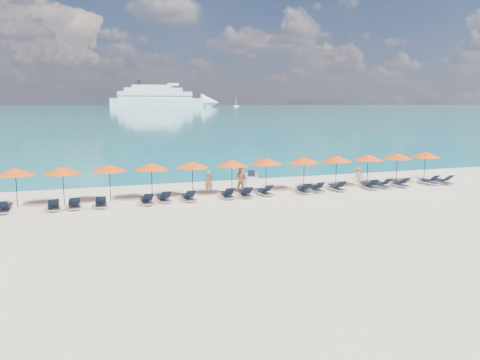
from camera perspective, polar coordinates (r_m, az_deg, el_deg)
name	(u,v)px	position (r m, az deg, el deg)	size (l,w,h in m)	color
ground	(257,210)	(25.59, 2.11, -3.70)	(1400.00, 1400.00, 0.00)	beige
sea	(90,107)	(683.43, -17.77, 8.53)	(1600.00, 1300.00, 0.01)	#1FA9B2
cruise_ship	(166,99)	(631.68, -8.97, 9.76)	(143.94, 26.01, 39.94)	white
sailboat_near	(208,106)	(571.04, -3.95, 8.98)	(6.43, 2.14, 11.78)	white
sailboat_far	(236,106)	(624.11, -0.47, 9.04)	(6.59, 2.20, 12.08)	white
jetski	(251,178)	(34.18, 1.39, 0.22)	(1.49, 2.46, 0.82)	silver
beachgoer_a	(209,182)	(30.23, -3.82, -0.22)	(0.55, 0.36, 1.50)	tan
beachgoer_b	(241,180)	(30.48, 0.13, 0.05)	(0.81, 0.47, 1.68)	tan
beachgoer_c	(358,176)	(33.76, 14.21, 0.46)	(0.92, 0.43, 1.42)	tan
umbrella_1	(15,172)	(28.85, -25.73, 0.94)	(2.10, 2.10, 2.28)	black
umbrella_2	(62,170)	(28.40, -20.84, 1.14)	(2.10, 2.10, 2.28)	black
umbrella_3	(109,168)	(28.53, -15.65, 1.44)	(2.10, 2.10, 2.28)	black
umbrella_4	(151,166)	(28.64, -10.75, 1.66)	(2.10, 2.10, 2.28)	black
umbrella_5	(192,164)	(29.11, -5.84, 1.90)	(2.10, 2.10, 2.28)	black
umbrella_6	(232,163)	(29.73, -0.99, 2.10)	(2.10, 2.10, 2.28)	black
umbrella_7	(266,161)	(30.64, 3.20, 2.31)	(2.10, 2.10, 2.28)	black
umbrella_8	(304,160)	(31.53, 7.84, 2.44)	(2.10, 2.10, 2.28)	black
umbrella_9	(337,158)	(32.75, 11.69, 2.59)	(2.10, 2.10, 2.28)	black
umbrella_10	(368,157)	(33.96, 15.35, 2.69)	(2.10, 2.10, 2.28)	black
umbrella_11	(397,156)	(35.50, 18.64, 2.81)	(2.10, 2.10, 2.28)	black
umbrella_12	(425,155)	(37.06, 21.67, 2.90)	(2.10, 2.10, 2.28)	black
lounger_2	(4,208)	(27.98, -26.80, -3.09)	(0.63, 1.70, 0.66)	silver
lounger_3	(54,206)	(27.51, -21.77, -2.94)	(0.78, 1.75, 0.66)	silver
lounger_4	(74,204)	(27.52, -19.55, -2.81)	(0.76, 1.74, 0.66)	silver
lounger_5	(101,203)	(27.43, -16.60, -2.69)	(0.63, 1.71, 0.66)	silver
lounger_6	(147,200)	(27.58, -11.31, -2.42)	(0.73, 1.74, 0.66)	silver
lounger_7	(164,198)	(28.02, -9.30, -2.17)	(0.79, 1.75, 0.66)	silver
lounger_8	(188,197)	(28.14, -6.33, -2.05)	(0.71, 1.73, 0.66)	silver
lounger_9	(227,194)	(28.71, -1.54, -1.77)	(0.71, 1.73, 0.66)	silver
lounger_10	(246,193)	(29.04, 0.68, -1.64)	(0.74, 1.74, 0.66)	silver
lounger_11	(264,191)	(29.70, 2.96, -1.40)	(0.78, 1.75, 0.66)	silver
lounger_12	(303,190)	(30.53, 7.71, -1.17)	(0.78, 1.75, 0.66)	silver
lounger_13	(316,188)	(31.16, 9.24, -0.99)	(0.70, 1.73, 0.66)	silver
lounger_14	(337,187)	(31.77, 11.72, -0.87)	(0.66, 1.72, 0.66)	silver
lounger_15	(369,185)	(32.99, 15.47, -0.64)	(0.74, 1.74, 0.66)	silver
lounger_16	(382,185)	(33.56, 16.92, -0.54)	(0.72, 1.73, 0.66)	silver
lounger_17	(400,184)	(34.38, 18.92, -0.41)	(0.65, 1.71, 0.66)	silver
lounger_18	(429,181)	(36.15, 22.00, -0.13)	(0.77, 1.75, 0.66)	silver
lounger_19	(443,181)	(36.68, 23.50, -0.09)	(0.75, 1.74, 0.66)	silver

